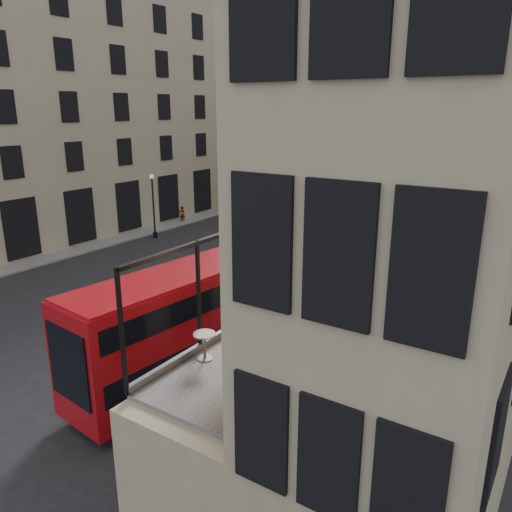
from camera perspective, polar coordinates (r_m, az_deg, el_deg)
The scene contains 31 objects.
ground at distance 19.98m, azimuth -12.69°, elevation -15.79°, with size 140.00×140.00×0.00m, color black.
host_building_main at distance 12.00m, azimuth 19.93°, elevation 2.19°, with size 7.26×11.40×15.10m.
host_frontage at distance 15.35m, azimuth 4.69°, elevation -16.28°, with size 3.00×11.00×4.50m, color tan.
cafe_floor at distance 14.23m, azimuth 4.91°, elevation -8.48°, with size 3.00×10.00×0.10m, color slate.
building_left at distance 50.47m, azimuth -18.99°, elevation 16.70°, with size 14.60×50.60×22.00m.
gateway at distance 61.92m, azimuth 17.50°, elevation 14.80°, with size 35.00×10.60×18.00m.
pavement_far at distance 53.79m, azimuth 12.58°, elevation 4.96°, with size 40.00×12.00×0.12m, color slate.
pavement_left at distance 43.03m, azimuth -21.82°, elevation 1.27°, with size 8.00×48.00×0.12m, color slate.
traffic_light_near at distance 28.23m, azimuth 3.14°, elevation -0.17°, with size 0.16×0.20×3.80m.
traffic_light_far at distance 48.75m, azimuth -1.59°, elevation 7.01°, with size 0.16×0.20×3.80m.
street_lamp_a at distance 42.47m, azimuth -11.61°, elevation 5.19°, with size 0.36×0.36×5.33m.
street_lamp_b at distance 49.71m, azimuth 11.07°, elevation 6.86°, with size 0.36×0.36×5.33m.
bus_near at distance 20.33m, azimuth -6.23°, elevation -6.51°, with size 3.91×11.89×4.66m.
bus_far at distance 51.68m, azimuth 5.06°, elevation 7.51°, with size 3.87×11.10×4.34m.
car_a at distance 34.52m, azimuth -0.72°, elevation 0.15°, with size 1.85×4.59×1.57m, color gray.
car_b at distance 41.19m, azimuth 9.12°, elevation 2.51°, with size 1.42×4.08×1.34m, color #981B09.
car_c at distance 49.28m, azimuth 1.63°, elevation 5.14°, with size 2.13×5.23×1.52m, color black.
bicycle at distance 29.31m, azimuth -5.92°, elevation -3.68°, with size 0.59×1.69×0.89m, color gray.
cyclist at distance 31.38m, azimuth 7.03°, elevation -1.50°, with size 0.64×0.42×1.75m, color #D3F419.
pedestrian_a at distance 52.73m, azimuth -0.35°, elevation 5.93°, with size 0.76×0.59×1.56m, color gray.
pedestrian_b at distance 49.98m, azimuth 2.46°, elevation 5.36°, with size 1.06×0.61×1.64m, color gray.
pedestrian_c at distance 49.70m, azimuth 20.09°, elevation 4.27°, with size 0.93×0.39×1.59m, color gray.
pedestrian_d at distance 46.15m, azimuth 26.50°, elevation 2.87°, with size 0.96×0.62×1.96m, color gray.
pedestrian_e at distance 48.19m, azimuth -8.44°, elevation 4.71°, with size 0.56×0.37×1.54m, color gray.
cafe_table_near at distance 12.47m, azimuth -5.90°, elevation -9.75°, with size 0.55×0.55×0.69m.
cafe_table_mid at distance 14.73m, azimuth 3.71°, elevation -4.97°, with size 0.68×0.68×0.85m.
cafe_table_far at distance 17.11m, azimuth 8.80°, elevation -2.10°, with size 0.65×0.65×0.81m.
cafe_chair_a at distance 11.41m, azimuth -0.66°, elevation -13.51°, with size 0.41×0.41×0.80m.
cafe_chair_b at distance 13.57m, azimuth 8.09°, elevation -8.30°, with size 0.53×0.53×0.97m.
cafe_chair_c at distance 14.66m, azimuth 10.10°, elevation -6.56°, with size 0.52×0.52×0.88m.
cafe_chair_d at distance 17.21m, azimuth 14.32°, elevation -3.37°, with size 0.46×0.46×0.79m.
Camera 1 is at (12.56, -11.38, 10.58)m, focal length 35.00 mm.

